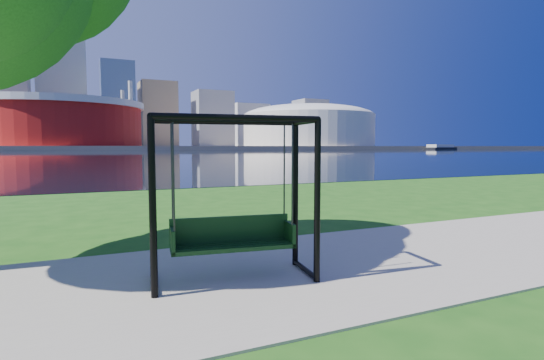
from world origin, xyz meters
TOP-DOWN VIEW (x-y plane):
  - ground at (0.00, 0.00)m, footprint 900.00×900.00m
  - path at (0.00, -0.50)m, footprint 120.00×4.00m
  - river at (0.00, 102.00)m, footprint 900.00×180.00m
  - far_bank at (0.00, 306.00)m, footprint 900.00×228.00m
  - stadium at (-10.00, 235.00)m, footprint 83.00×83.00m
  - arena at (135.00, 235.00)m, footprint 84.00×84.00m
  - skyline at (-4.27, 319.39)m, footprint 392.00×66.00m
  - swing at (-0.60, -0.55)m, footprint 2.25×1.22m
  - barge at (195.54, 182.36)m, footprint 29.62×16.22m

SIDE VIEW (x-z plane):
  - ground at x=0.00m, z-range 0.00..0.00m
  - river at x=0.00m, z-range 0.00..0.02m
  - path at x=0.00m, z-range 0.00..0.03m
  - far_bank at x=0.00m, z-range 0.00..2.00m
  - swing at x=-0.60m, z-range -0.04..2.15m
  - barge at x=195.54m, z-range -0.13..2.73m
  - stadium at x=-10.00m, z-range -1.77..30.23m
  - arena at x=135.00m, z-range 2.59..29.15m
  - skyline at x=-4.27m, z-range -12.36..84.14m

